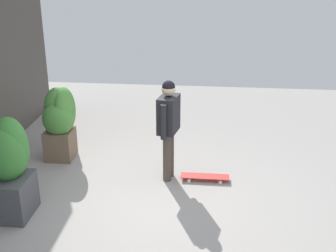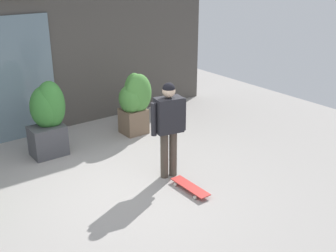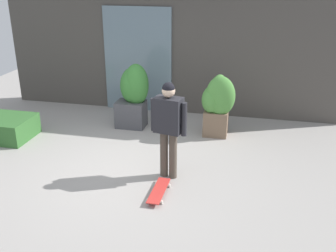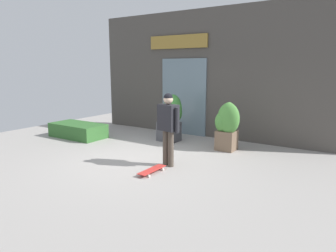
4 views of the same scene
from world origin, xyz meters
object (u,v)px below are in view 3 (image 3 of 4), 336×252
(planter_box_right, at_px, (134,92))
(skateboarder, at_px, (168,121))
(planter_box_left, at_px, (217,102))
(skateboard, at_px, (159,191))

(planter_box_right, bearing_deg, skateboarder, -59.38)
(planter_box_left, xyz_separation_m, planter_box_right, (-1.79, 0.12, 0.06))
(skateboarder, relative_size, skateboard, 2.10)
(skateboarder, bearing_deg, planter_box_left, 174.25)
(planter_box_left, relative_size, planter_box_right, 0.92)
(skateboarder, xyz_separation_m, skateboard, (-0.02, -0.59, -0.93))
(skateboarder, height_order, planter_box_right, skateboarder)
(planter_box_left, height_order, planter_box_right, planter_box_right)
(skateboarder, relative_size, planter_box_left, 1.26)
(skateboarder, distance_m, planter_box_left, 2.02)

